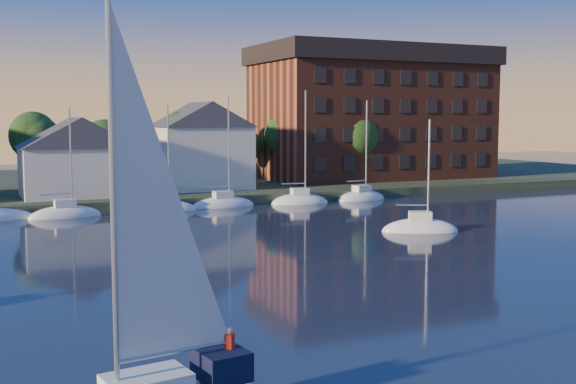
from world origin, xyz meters
TOP-DOWN VIEW (x-y plane):
  - ground at (0.00, 0.00)m, footprint 260.00×260.00m
  - shoreline_land at (0.00, 75.00)m, footprint 160.00×50.00m
  - wooden_dock at (0.00, 52.00)m, footprint 120.00×3.00m
  - clubhouse_centre at (-6.00, 57.00)m, footprint 11.55×8.40m
  - clubhouse_east at (8.00, 59.00)m, footprint 10.50×8.40m
  - condo_block at (34.00, 64.95)m, footprint 31.00×17.00m
  - tree_line at (2.00, 63.00)m, footprint 93.40×5.40m
  - moored_fleet at (-8.00, 49.00)m, footprint 71.50×2.40m
  - drifting_sailboat_right at (15.93, 27.79)m, footprint 6.39×4.39m

SIDE VIEW (x-z plane):
  - ground at x=0.00m, z-range 0.00..0.00m
  - shoreline_land at x=0.00m, z-range -1.00..1.00m
  - wooden_dock at x=0.00m, z-range -0.50..0.50m
  - drifting_sailboat_right at x=15.93m, z-range -4.90..5.10m
  - moored_fleet at x=-8.00m, z-range -5.93..6.12m
  - clubhouse_centre at x=-6.00m, z-range 1.09..9.17m
  - clubhouse_east at x=8.00m, z-range 1.10..10.90m
  - tree_line at x=2.00m, z-range 2.73..11.63m
  - condo_block at x=34.00m, z-range 1.09..18.49m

